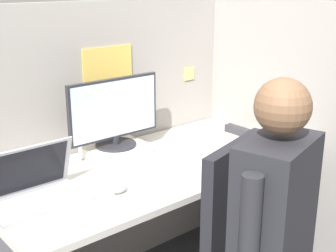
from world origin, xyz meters
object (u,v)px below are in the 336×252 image
object	(u,v)px
carrot_toy	(241,155)
person	(281,236)
laptop	(35,192)
stapler	(237,130)
monitor	(114,113)
paper_box	(116,151)

from	to	relation	value
carrot_toy	person	size ratio (longest dim) A/B	0.11
laptop	stapler	xyz separation A→B (m)	(1.25, 0.05, -0.03)
stapler	monitor	bearing A→B (deg)	167.60
stapler	carrot_toy	world-z (taller)	stapler
laptop	paper_box	bearing A→B (deg)	21.79
stapler	person	size ratio (longest dim) A/B	0.12
paper_box	person	size ratio (longest dim) A/B	0.23
paper_box	stapler	bearing A→B (deg)	-12.19
monitor	stapler	world-z (taller)	monitor
carrot_toy	person	distance (m)	0.71
laptop	carrot_toy	distance (m)	1.00
paper_box	carrot_toy	world-z (taller)	paper_box
laptop	person	size ratio (longest dim) A/B	0.29
monitor	laptop	xyz separation A→B (m)	(-0.53, -0.21, -0.18)
laptop	carrot_toy	world-z (taller)	laptop
laptop	stapler	size ratio (longest dim) A/B	2.31
laptop	person	world-z (taller)	person
paper_box	carrot_toy	distance (m)	0.62
stapler	laptop	bearing A→B (deg)	-177.50
monitor	stapler	bearing A→B (deg)	-12.40
paper_box	laptop	distance (m)	0.57
carrot_toy	stapler	bearing A→B (deg)	44.57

